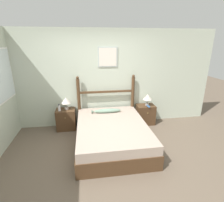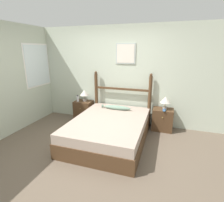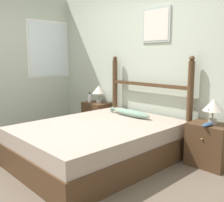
{
  "view_description": "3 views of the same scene",
  "coord_description": "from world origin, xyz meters",
  "px_view_note": "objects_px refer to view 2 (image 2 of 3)",
  "views": [
    {
      "loc": [
        -0.31,
        -2.87,
        2.22
      ],
      "look_at": [
        0.28,
        1.02,
        0.88
      ],
      "focal_mm": 28.0,
      "sensor_mm": 36.0,
      "label": 1
    },
    {
      "loc": [
        1.37,
        -2.74,
        1.95
      ],
      "look_at": [
        0.13,
        1.02,
        0.78
      ],
      "focal_mm": 28.0,
      "sensor_mm": 36.0,
      "label": 2
    },
    {
      "loc": [
        2.76,
        -1.59,
        1.37
      ],
      "look_at": [
        0.12,
        0.92,
        0.76
      ],
      "focal_mm": 42.0,
      "sensor_mm": 36.0,
      "label": 3
    }
  ],
  "objects_px": {
    "table_lamp_left": "(84,93)",
    "model_boat": "(164,110)",
    "table_lamp_right": "(165,100)",
    "fish_pillow": "(116,107)",
    "nightstand_left": "(84,110)",
    "bed": "(109,129)",
    "bottle": "(78,98)",
    "nightstand_right": "(162,119)"
  },
  "relations": [
    {
      "from": "table_lamp_left",
      "to": "bed",
      "type": "bearing_deg",
      "value": -40.9
    },
    {
      "from": "nightstand_left",
      "to": "bottle",
      "type": "xyz_separation_m",
      "value": [
        -0.14,
        -0.06,
        0.36
      ]
    },
    {
      "from": "bottle",
      "to": "fish_pillow",
      "type": "relative_size",
      "value": 0.25
    },
    {
      "from": "bottle",
      "to": "fish_pillow",
      "type": "bearing_deg",
      "value": -8.74
    },
    {
      "from": "nightstand_left",
      "to": "table_lamp_right",
      "type": "distance_m",
      "value": 2.27
    },
    {
      "from": "nightstand_left",
      "to": "bottle",
      "type": "relative_size",
      "value": 2.95
    },
    {
      "from": "bed",
      "to": "fish_pillow",
      "type": "relative_size",
      "value": 2.79
    },
    {
      "from": "nightstand_left",
      "to": "model_boat",
      "type": "height_order",
      "value": "model_boat"
    },
    {
      "from": "fish_pillow",
      "to": "table_lamp_left",
      "type": "bearing_deg",
      "value": 165.32
    },
    {
      "from": "table_lamp_left",
      "to": "bottle",
      "type": "height_order",
      "value": "table_lamp_left"
    },
    {
      "from": "table_lamp_left",
      "to": "model_boat",
      "type": "height_order",
      "value": "table_lamp_left"
    },
    {
      "from": "bottle",
      "to": "nightstand_right",
      "type": "bearing_deg",
      "value": 1.54
    },
    {
      "from": "nightstand_right",
      "to": "fish_pillow",
      "type": "height_order",
      "value": "fish_pillow"
    },
    {
      "from": "nightstand_left",
      "to": "model_boat",
      "type": "distance_m",
      "value": 2.23
    },
    {
      "from": "bottle",
      "to": "table_lamp_right",
      "type": "bearing_deg",
      "value": 1.27
    },
    {
      "from": "bottle",
      "to": "nightstand_left",
      "type": "bearing_deg",
      "value": 24.47
    },
    {
      "from": "bed",
      "to": "model_boat",
      "type": "distance_m",
      "value": 1.39
    },
    {
      "from": "table_lamp_left",
      "to": "bottle",
      "type": "distance_m",
      "value": 0.24
    },
    {
      "from": "bed",
      "to": "nightstand_right",
      "type": "distance_m",
      "value": 1.41
    },
    {
      "from": "bed",
      "to": "nightstand_right",
      "type": "relative_size",
      "value": 3.82
    },
    {
      "from": "bottle",
      "to": "fish_pillow",
      "type": "distance_m",
      "value": 1.21
    },
    {
      "from": "nightstand_left",
      "to": "model_boat",
      "type": "xyz_separation_m",
      "value": [
        2.2,
        -0.12,
        0.29
      ]
    },
    {
      "from": "nightstand_left",
      "to": "table_lamp_left",
      "type": "xyz_separation_m",
      "value": [
        0.04,
        0.02,
        0.5
      ]
    },
    {
      "from": "fish_pillow",
      "to": "nightstand_left",
      "type": "bearing_deg",
      "value": 166.89
    },
    {
      "from": "bed",
      "to": "table_lamp_left",
      "type": "bearing_deg",
      "value": 139.1
    },
    {
      "from": "bed",
      "to": "model_boat",
      "type": "height_order",
      "value": "model_boat"
    },
    {
      "from": "nightstand_right",
      "to": "fish_pillow",
      "type": "bearing_deg",
      "value": -167.72
    },
    {
      "from": "nightstand_right",
      "to": "table_lamp_right",
      "type": "relative_size",
      "value": 1.71
    },
    {
      "from": "table_lamp_right",
      "to": "model_boat",
      "type": "xyz_separation_m",
      "value": [
        -0.01,
        -0.11,
        -0.21
      ]
    },
    {
      "from": "nightstand_left",
      "to": "table_lamp_left",
      "type": "height_order",
      "value": "table_lamp_left"
    },
    {
      "from": "table_lamp_left",
      "to": "table_lamp_right",
      "type": "bearing_deg",
      "value": -0.83
    },
    {
      "from": "bed",
      "to": "nightstand_right",
      "type": "xyz_separation_m",
      "value": [
        1.09,
        0.89,
        0.03
      ]
    },
    {
      "from": "bed",
      "to": "nightstand_left",
      "type": "height_order",
      "value": "nightstand_left"
    },
    {
      "from": "bottle",
      "to": "table_lamp_left",
      "type": "bearing_deg",
      "value": 25.96
    },
    {
      "from": "table_lamp_left",
      "to": "model_boat",
      "type": "relative_size",
      "value": 1.39
    },
    {
      "from": "table_lamp_right",
      "to": "fish_pillow",
      "type": "bearing_deg",
      "value": -168.51
    },
    {
      "from": "table_lamp_left",
      "to": "model_boat",
      "type": "xyz_separation_m",
      "value": [
        2.17,
        -0.14,
        -0.21
      ]
    },
    {
      "from": "bed",
      "to": "table_lamp_right",
      "type": "bearing_deg",
      "value": 38.24
    },
    {
      "from": "model_boat",
      "to": "nightstand_left",
      "type": "bearing_deg",
      "value": 176.93
    },
    {
      "from": "nightstand_right",
      "to": "table_lamp_left",
      "type": "relative_size",
      "value": 1.71
    },
    {
      "from": "table_lamp_right",
      "to": "fish_pillow",
      "type": "distance_m",
      "value": 1.2
    },
    {
      "from": "bed",
      "to": "model_boat",
      "type": "relative_size",
      "value": 9.11
    }
  ]
}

